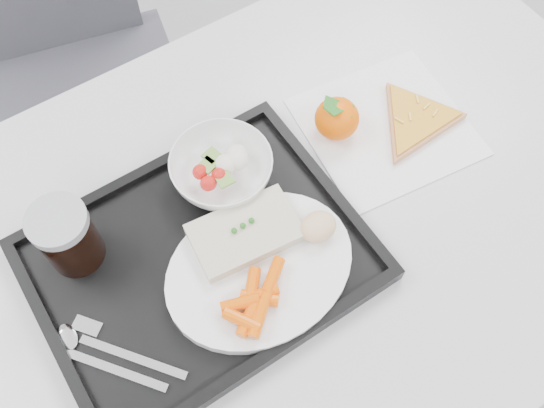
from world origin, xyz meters
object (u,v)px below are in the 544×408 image
at_px(dinner_plate, 260,269).
at_px(pizza_slice, 416,120).
at_px(table, 292,234).
at_px(salad_bowl, 222,169).
at_px(tangerine, 337,118).
at_px(tray, 200,261).
at_px(cola_glass, 67,236).
at_px(chair, 66,52).

bearing_deg(dinner_plate, pizza_slice, 13.39).
xyz_separation_m(table, dinner_plate, (-0.09, -0.05, 0.09)).
distance_m(salad_bowl, tangerine, 0.20).
distance_m(dinner_plate, tangerine, 0.27).
xyz_separation_m(tray, tangerine, (0.29, 0.08, 0.03)).
xyz_separation_m(table, tray, (-0.15, 0.01, 0.08)).
bearing_deg(salad_bowl, dinner_plate, -102.75).
height_order(table, tangerine, tangerine).
xyz_separation_m(table, cola_glass, (-0.29, 0.11, 0.14)).
distance_m(tangerine, pizza_slice, 0.13).
bearing_deg(dinner_plate, tray, 134.44).
bearing_deg(tangerine, tray, -164.78).
bearing_deg(table, tray, 177.35).
bearing_deg(salad_bowl, tangerine, -5.14).
distance_m(tray, dinner_plate, 0.09).
distance_m(cola_glass, pizza_slice, 0.56).
height_order(salad_bowl, tangerine, tangerine).
height_order(tray, tangerine, tangerine).
distance_m(table, dinner_plate, 0.14).
distance_m(dinner_plate, pizza_slice, 0.36).
xyz_separation_m(chair, cola_glass, (-0.17, -0.59, 0.28)).
bearing_deg(tray, pizza_slice, 3.08).
relative_size(table, chair, 1.29).
relative_size(chair, cola_glass, 8.61).
height_order(table, dinner_plate, dinner_plate).
distance_m(salad_bowl, cola_glass, 0.24).
relative_size(table, tray, 2.67).
relative_size(tray, pizza_slice, 1.78).
relative_size(dinner_plate, pizza_slice, 1.07).
distance_m(chair, cola_glass, 0.67).
bearing_deg(dinner_plate, salad_bowl, 77.25).
distance_m(tray, tangerine, 0.31).
relative_size(table, dinner_plate, 4.44).
bearing_deg(salad_bowl, pizza_slice, -13.53).
bearing_deg(chair, tray, -92.60).
xyz_separation_m(tray, cola_glass, (-0.14, 0.10, 0.06)).
relative_size(dinner_plate, tangerine, 3.03).
bearing_deg(tangerine, chair, 113.43).
xyz_separation_m(tangerine, pizza_slice, (0.12, -0.06, -0.02)).
bearing_deg(chair, dinner_plate, -87.79).
bearing_deg(salad_bowl, cola_glass, 179.05).
distance_m(tray, pizza_slice, 0.41).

